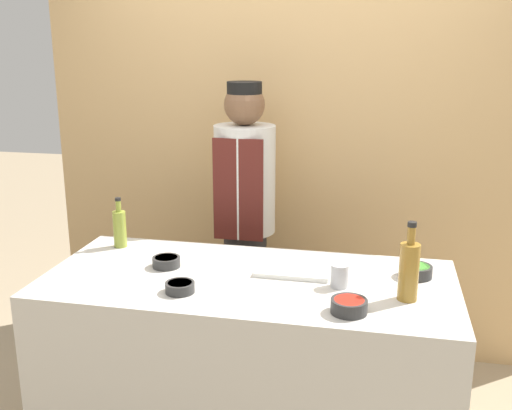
# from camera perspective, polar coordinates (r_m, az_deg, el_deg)

# --- Properties ---
(cabinet_wall) EXTENTS (3.01, 0.18, 2.40)m
(cabinet_wall) POSITION_cam_1_polar(r_m,az_deg,el_deg) (3.69, 3.55, 4.40)
(cabinet_wall) COLOR tan
(cabinet_wall) RESTS_ON ground_plane
(counter) EXTENTS (1.76, 0.80, 0.92)m
(counter) POSITION_cam_1_polar(r_m,az_deg,el_deg) (2.79, -0.71, -15.68)
(counter) COLOR beige
(counter) RESTS_ON ground_plane
(sauce_bowl_white) EXTENTS (0.12, 0.12, 0.04)m
(sauce_bowl_white) POSITION_cam_1_polar(r_m,az_deg,el_deg) (2.45, -7.26, -7.73)
(sauce_bowl_white) COLOR #2D2D2D
(sauce_bowl_white) RESTS_ON counter
(sauce_bowl_yellow) EXTENTS (0.12, 0.12, 0.05)m
(sauce_bowl_yellow) POSITION_cam_1_polar(r_m,az_deg,el_deg) (2.72, -8.54, -5.33)
(sauce_bowl_yellow) COLOR #2D2D2D
(sauce_bowl_yellow) RESTS_ON counter
(sauce_bowl_red) EXTENTS (0.14, 0.14, 0.05)m
(sauce_bowl_red) POSITION_cam_1_polar(r_m,az_deg,el_deg) (2.28, 8.85, -9.42)
(sauce_bowl_red) COLOR #2D2D2D
(sauce_bowl_red) RESTS_ON counter
(sauce_bowl_green) EXTENTS (0.14, 0.14, 0.05)m
(sauce_bowl_green) POSITION_cam_1_polar(r_m,az_deg,el_deg) (2.67, 14.99, -6.05)
(sauce_bowl_green) COLOR #2D2D2D
(sauce_bowl_green) RESTS_ON counter
(cutting_board) EXTENTS (0.32, 0.25, 0.02)m
(cutting_board) POSITION_cam_1_polar(r_m,az_deg,el_deg) (2.67, 3.67, -5.97)
(cutting_board) COLOR white
(cutting_board) RESTS_ON counter
(bottle_oil) EXTENTS (0.06, 0.06, 0.25)m
(bottle_oil) POSITION_cam_1_polar(r_m,az_deg,el_deg) (3.00, -12.86, -2.12)
(bottle_oil) COLOR olive
(bottle_oil) RESTS_ON counter
(bottle_vinegar) EXTENTS (0.08, 0.08, 0.32)m
(bottle_vinegar) POSITION_cam_1_polar(r_m,az_deg,el_deg) (2.40, 14.36, -5.99)
(bottle_vinegar) COLOR olive
(bottle_vinegar) RESTS_ON counter
(cup_steel) EXTENTS (0.07, 0.07, 0.10)m
(cup_steel) POSITION_cam_1_polar(r_m,az_deg,el_deg) (2.50, 7.97, -6.69)
(cup_steel) COLOR #B7B7BC
(cup_steel) RESTS_ON counter
(chef_center) EXTENTS (0.34, 0.34, 1.69)m
(chef_center) POSITION_cam_1_polar(r_m,az_deg,el_deg) (3.39, -1.06, -1.31)
(chef_center) COLOR #28282D
(chef_center) RESTS_ON ground_plane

